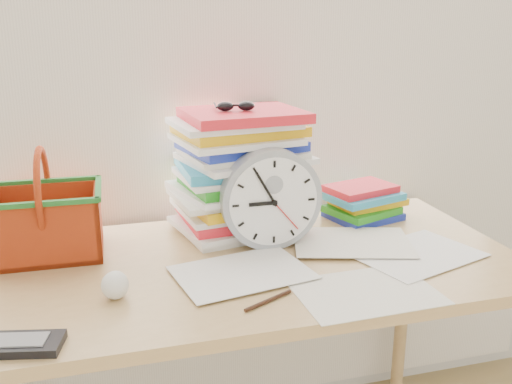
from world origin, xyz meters
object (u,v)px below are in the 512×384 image
object	(u,v)px
desk	(244,287)
paper_stack	(238,171)
book_stack	(364,202)
clock	(271,199)
basket	(45,203)
calculator	(17,344)

from	to	relation	value
desk	paper_stack	world-z (taller)	paper_stack
paper_stack	book_stack	xyz separation A→B (m)	(0.39, -0.01, -0.12)
clock	basket	size ratio (longest dim) A/B	0.96
desk	book_stack	distance (m)	0.50
desk	basket	world-z (taller)	basket
clock	calculator	xyz separation A→B (m)	(-0.60, -0.35, -0.13)
paper_stack	calculator	bearing A→B (deg)	-137.48
basket	calculator	world-z (taller)	basket
basket	book_stack	bearing A→B (deg)	3.77
clock	book_stack	distance (m)	0.38
paper_stack	calculator	xyz separation A→B (m)	(-0.55, -0.50, -0.17)
desk	paper_stack	size ratio (longest dim) A/B	3.89
desk	basket	size ratio (longest dim) A/B	5.04
desk	book_stack	bearing A→B (deg)	26.39
paper_stack	desk	bearing A→B (deg)	-100.72
desk	paper_stack	bearing A→B (deg)	79.28
book_stack	paper_stack	bearing A→B (deg)	178.93
clock	basket	distance (m)	0.58
clock	basket	world-z (taller)	basket
book_stack	calculator	xyz separation A→B (m)	(-0.94, -0.50, -0.04)
clock	calculator	size ratio (longest dim) A/B	1.63
calculator	book_stack	bearing A→B (deg)	40.29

